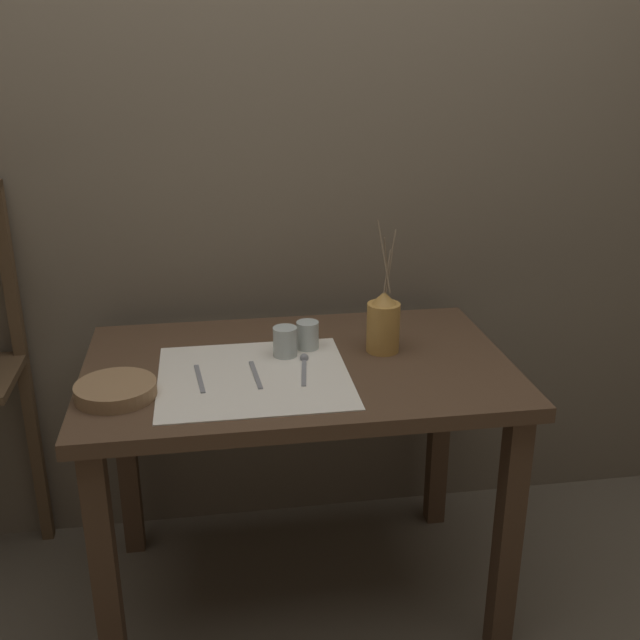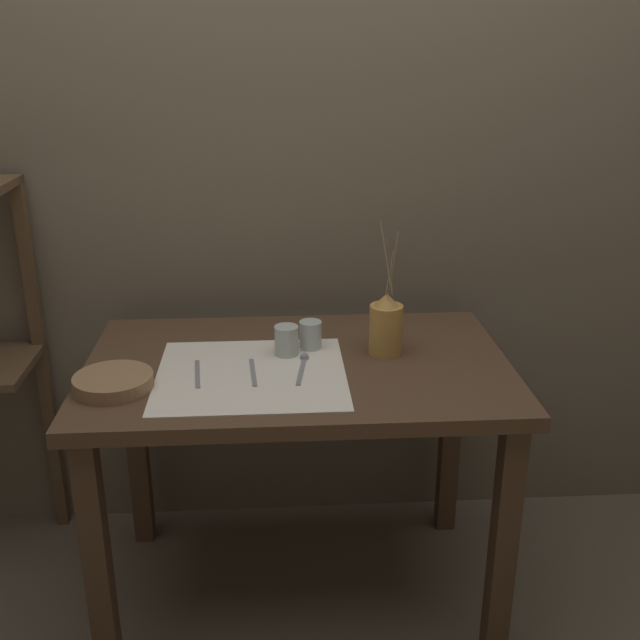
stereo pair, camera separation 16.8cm
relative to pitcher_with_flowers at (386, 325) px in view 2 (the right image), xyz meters
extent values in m
plane|color=brown|center=(-0.25, -0.05, -0.85)|extent=(12.00, 12.00, 0.00)
cube|color=#6B5E4C|center=(-0.25, 0.42, 0.35)|extent=(7.00, 0.06, 2.40)
cube|color=#4C3523|center=(-0.25, -0.05, -0.10)|extent=(1.15, 0.72, 0.04)
cube|color=#4C3523|center=(-0.76, -0.35, -0.49)|extent=(0.06, 0.06, 0.73)
cube|color=#4C3523|center=(0.27, -0.35, -0.49)|extent=(0.06, 0.06, 0.73)
cube|color=#4C3523|center=(-0.76, 0.25, -0.49)|extent=(0.06, 0.06, 0.73)
cube|color=#4C3523|center=(0.27, 0.25, -0.49)|extent=(0.06, 0.06, 0.73)
cube|color=brown|center=(-1.06, 0.36, -0.24)|extent=(0.04, 0.04, 1.22)
cube|color=silver|center=(-0.37, -0.12, -0.08)|extent=(0.49, 0.46, 0.00)
cylinder|color=#B7843D|center=(0.00, 0.00, -0.01)|extent=(0.09, 0.09, 0.14)
cone|color=#B7843D|center=(0.00, 0.00, 0.08)|extent=(0.07, 0.07, 0.04)
cylinder|color=#847056|center=(-0.01, -0.01, 0.19)|extent=(0.04, 0.03, 0.20)
cylinder|color=#847056|center=(0.00, -0.01, 0.15)|extent=(0.02, 0.01, 0.12)
cylinder|color=#847056|center=(0.01, 0.01, 0.17)|extent=(0.03, 0.03, 0.15)
cylinder|color=#847056|center=(0.01, -0.01, 0.18)|extent=(0.03, 0.01, 0.17)
cylinder|color=#8E6B47|center=(-0.71, -0.18, -0.06)|extent=(0.20, 0.20, 0.04)
cylinder|color=#B7C1BC|center=(-0.27, 0.00, -0.04)|extent=(0.07, 0.07, 0.08)
cylinder|color=#B7C1BC|center=(-0.21, 0.05, -0.04)|extent=(0.06, 0.06, 0.08)
cube|color=gray|center=(-0.51, -0.12, -0.08)|extent=(0.03, 0.17, 0.00)
cube|color=gray|center=(-0.37, -0.12, -0.08)|extent=(0.02, 0.17, 0.00)
cube|color=gray|center=(-0.24, -0.12, -0.08)|extent=(0.04, 0.17, 0.00)
sphere|color=gray|center=(-0.23, -0.03, -0.07)|extent=(0.02, 0.02, 0.02)
camera|label=1|loc=(-0.47, -1.89, 0.74)|focal=42.00mm
camera|label=2|loc=(-0.31, -1.91, 0.74)|focal=42.00mm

